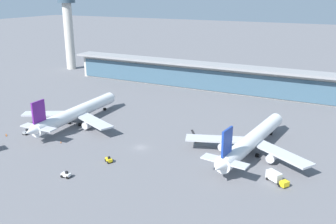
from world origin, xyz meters
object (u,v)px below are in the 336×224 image
Objects in this scene: service_truck_under_wing_yellow at (196,138)px; service_truck_on_taxiway_yellow at (276,177)px; airliner_centre_stand at (252,140)px; control_tower at (68,24)px; safety_cone_alpha at (6,134)px; safety_cone_charlie at (61,142)px; safety_cone_bravo at (7,135)px; service_truck_mid_apron_yellow at (109,160)px; service_truck_by_tail_white at (66,175)px; service_truck_at_far_stand_grey at (26,132)px; airliner_left_stand at (76,113)px.

service_truck_on_taxiway_yellow is (33.62, -19.60, 0.88)m from service_truck_under_wing_yellow.
airliner_centre_stand is at bearing 125.10° from service_truck_on_taxiway_yellow.
safety_cone_alpha is (66.01, -114.22, -31.66)m from control_tower.
safety_cone_bravo is at bearing -169.75° from safety_cone_charlie.
airliner_centre_stand is 17.56× the size of service_truck_mid_apron_yellow.
service_truck_at_far_stand_grey is (-38.32, 20.49, 0.00)m from service_truck_by_tail_white.
service_truck_at_far_stand_grey reaches higher than safety_cone_charlie.
control_tower is at bearing 129.33° from safety_cone_charlie.
safety_cone_bravo is (-5.30, -5.03, -0.56)m from service_truck_at_far_stand_grey.
control_tower is at bearing 130.33° from service_truck_by_tail_white.
airliner_centre_stand is 61.92m from service_truck_by_tail_white.
airliner_centre_stand is 48.68m from service_truck_mid_apron_yellow.
service_truck_at_far_stand_grey is 4.21× the size of safety_cone_charlie.
control_tower is at bearing 120.26° from safety_cone_bravo.
service_truck_by_tail_white is 4.24× the size of safety_cone_alpha.
service_truck_on_taxiway_yellow is at bearing -54.90° from airliner_centre_stand.
airliner_centre_stand is at bearing 16.91° from safety_cone_bravo.
service_truck_on_taxiway_yellow is 0.13× the size of control_tower.
safety_cone_bravo is at bearing -59.74° from control_tower.
safety_cone_bravo is (-14.90, -23.36, -4.58)m from airliner_left_stand.
service_truck_by_tail_white reaches higher than safety_cone_bravo.
service_truck_at_far_stand_grey is at bearing -117.66° from airliner_left_stand.
service_truck_mid_apron_yellow is 1.13× the size of service_truck_at_far_stand_grey.
airliner_left_stand reaches higher than safety_cone_bravo.
service_truck_under_wing_yellow is 73.79m from safety_cone_alpha.
airliner_left_stand reaches higher than safety_cone_charlie.
service_truck_under_wing_yellow is 0.78× the size of service_truck_on_taxiway_yellow.
safety_cone_bravo is (-43.62, 15.46, -0.56)m from service_truck_by_tail_white.
service_truck_by_tail_white is at bearing -110.04° from service_truck_mid_apron_yellow.
service_truck_at_far_stand_grey is 0.05× the size of control_tower.
service_truck_mid_apron_yellow is at bearing -120.46° from service_truck_under_wing_yellow.
service_truck_under_wing_yellow is 73.13m from safety_cone_bravo.
service_truck_at_far_stand_grey is 4.21× the size of safety_cone_alpha.
safety_cone_alpha is at bearing 160.22° from service_truck_by_tail_white.
airliner_centre_stand reaches higher than safety_cone_charlie.
service_truck_under_wing_yellow is 38.92m from service_truck_on_taxiway_yellow.
safety_cone_alpha is 1.00× the size of safety_cone_charlie.
safety_cone_alpha is at bearing -59.98° from control_tower.
service_truck_by_tail_white is at bearing -44.57° from safety_cone_charlie.
service_truck_under_wing_yellow is 1.96× the size of service_truck_at_far_stand_grey.
safety_cone_bravo is at bearing 178.85° from service_truck_mid_apron_yellow.
airliner_centre_stand is at bearing 43.31° from service_truck_by_tail_white.
airliner_left_stand is at bearing 62.34° from service_truck_at_far_stand_grey.
airliner_centre_stand is 22.25m from service_truck_under_wing_yellow.
safety_cone_alpha and safety_cone_charlie have the same top height.
service_truck_on_taxiway_yellow is at bearing 5.67° from safety_cone_bravo.
safety_cone_charlie is at bearing 135.43° from service_truck_by_tail_white.
control_tower reaches higher than safety_cone_bravo.
control_tower reaches higher than service_truck_under_wing_yellow.
safety_cone_alpha is at bearing -174.71° from service_truck_on_taxiway_yellow.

